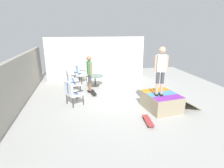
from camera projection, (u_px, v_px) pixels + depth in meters
name	position (u px, v px, depth m)	size (l,w,h in m)	color
ground_plane	(117.00, 101.00, 7.81)	(12.00, 12.00, 0.10)	#B2B2AD
back_wall_cinderblock	(16.00, 84.00, 6.78)	(9.00, 0.20, 1.96)	#9E998E
house_facade	(97.00, 58.00, 10.88)	(0.23, 6.00, 2.54)	white
skate_ramp	(162.00, 101.00, 6.88)	(1.56, 2.15, 0.64)	tan
patio_bench	(71.00, 80.00, 8.71)	(1.32, 0.73, 1.02)	#2D2823
patio_chair_near_house	(78.00, 72.00, 10.20)	(0.82, 0.80, 1.02)	#2D2823
patio_chair_by_wall	(72.00, 91.00, 7.11)	(0.81, 0.78, 1.02)	#2D2823
patio_table	(95.00, 79.00, 9.63)	(0.90, 0.90, 0.57)	#2D2823
person_watching	(89.00, 71.00, 8.50)	(0.47, 0.29, 1.80)	black
person_skater	(161.00, 67.00, 6.29)	(0.30, 0.47, 1.79)	black
skateboard_by_bench	(93.00, 92.00, 8.51)	(0.82, 0.30, 0.10)	black
skateboard_spare	(148.00, 121.00, 5.91)	(0.81, 0.27, 0.10)	#B23838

